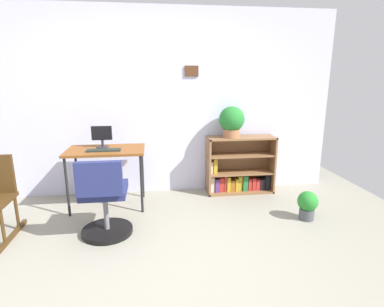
{
  "coord_description": "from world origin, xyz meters",
  "views": [
    {
      "loc": [
        0.11,
        -2.04,
        1.58
      ],
      "look_at": [
        0.56,
        1.39,
        0.71
      ],
      "focal_mm": 28.63,
      "sensor_mm": 36.0,
      "label": 1
    }
  ],
  "objects_px": {
    "keyboard": "(104,150)",
    "office_chair": "(104,203)",
    "potted_plant_on_shelf": "(232,121)",
    "monitor": "(102,136)",
    "desk": "(106,154)",
    "potted_plant_floor": "(307,204)",
    "bookshelf_low": "(239,168)"
  },
  "relations": [
    {
      "from": "keyboard",
      "to": "office_chair",
      "type": "bearing_deg",
      "value": -83.25
    },
    {
      "from": "potted_plant_on_shelf",
      "to": "monitor",
      "type": "bearing_deg",
      "value": -174.97
    },
    {
      "from": "desk",
      "to": "office_chair",
      "type": "distance_m",
      "value": 0.84
    },
    {
      "from": "potted_plant_floor",
      "to": "potted_plant_on_shelf",
      "type": "bearing_deg",
      "value": 125.89
    },
    {
      "from": "monitor",
      "to": "bookshelf_low",
      "type": "height_order",
      "value": "monitor"
    },
    {
      "from": "bookshelf_low",
      "to": "potted_plant_on_shelf",
      "type": "xyz_separation_m",
      "value": [
        -0.14,
        -0.05,
        0.68
      ]
    },
    {
      "from": "desk",
      "to": "bookshelf_low",
      "type": "height_order",
      "value": "bookshelf_low"
    },
    {
      "from": "monitor",
      "to": "potted_plant_on_shelf",
      "type": "distance_m",
      "value": 1.68
    },
    {
      "from": "office_chair",
      "to": "potted_plant_floor",
      "type": "height_order",
      "value": "office_chair"
    },
    {
      "from": "bookshelf_low",
      "to": "keyboard",
      "type": "bearing_deg",
      "value": -167.55
    },
    {
      "from": "office_chair",
      "to": "potted_plant_on_shelf",
      "type": "distance_m",
      "value": 1.96
    },
    {
      "from": "bookshelf_low",
      "to": "potted_plant_on_shelf",
      "type": "relative_size",
      "value": 2.23
    },
    {
      "from": "desk",
      "to": "monitor",
      "type": "distance_m",
      "value": 0.23
    },
    {
      "from": "monitor",
      "to": "keyboard",
      "type": "xyz_separation_m",
      "value": [
        0.04,
        -0.19,
        -0.13
      ]
    },
    {
      "from": "monitor",
      "to": "office_chair",
      "type": "distance_m",
      "value": 1.02
    },
    {
      "from": "desk",
      "to": "potted_plant_on_shelf",
      "type": "bearing_deg",
      "value": 8.61
    },
    {
      "from": "bookshelf_low",
      "to": "potted_plant_floor",
      "type": "bearing_deg",
      "value": -61.45
    },
    {
      "from": "desk",
      "to": "potted_plant_floor",
      "type": "relative_size",
      "value": 2.77
    },
    {
      "from": "desk",
      "to": "potted_plant_on_shelf",
      "type": "xyz_separation_m",
      "value": [
        1.62,
        0.24,
        0.34
      ]
    },
    {
      "from": "keyboard",
      "to": "office_chair",
      "type": "relative_size",
      "value": 0.47
    },
    {
      "from": "desk",
      "to": "potted_plant_floor",
      "type": "height_order",
      "value": "desk"
    },
    {
      "from": "desk",
      "to": "keyboard",
      "type": "xyz_separation_m",
      "value": [
        -0.01,
        -0.09,
        0.08
      ]
    },
    {
      "from": "desk",
      "to": "potted_plant_on_shelf",
      "type": "distance_m",
      "value": 1.67
    },
    {
      "from": "office_chair",
      "to": "desk",
      "type": "bearing_deg",
      "value": 95.23
    },
    {
      "from": "keyboard",
      "to": "potted_plant_on_shelf",
      "type": "height_order",
      "value": "potted_plant_on_shelf"
    },
    {
      "from": "monitor",
      "to": "potted_plant_on_shelf",
      "type": "relative_size",
      "value": 0.64
    },
    {
      "from": "office_chair",
      "to": "potted_plant_on_shelf",
      "type": "bearing_deg",
      "value": 33.42
    },
    {
      "from": "monitor",
      "to": "office_chair",
      "type": "xyz_separation_m",
      "value": [
        0.12,
        -0.87,
        -0.51
      ]
    },
    {
      "from": "desk",
      "to": "potted_plant_floor",
      "type": "bearing_deg",
      "value": -16.52
    },
    {
      "from": "monitor",
      "to": "bookshelf_low",
      "type": "distance_m",
      "value": 1.89
    },
    {
      "from": "potted_plant_on_shelf",
      "to": "potted_plant_floor",
      "type": "xyz_separation_m",
      "value": [
        0.67,
        -0.92,
        -0.83
      ]
    },
    {
      "from": "potted_plant_floor",
      "to": "keyboard",
      "type": "bearing_deg",
      "value": 165.71
    }
  ]
}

